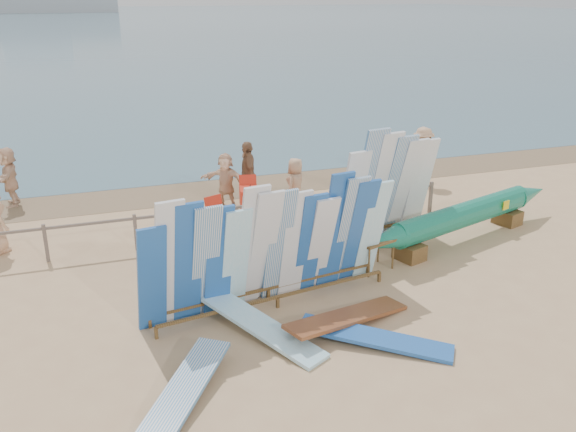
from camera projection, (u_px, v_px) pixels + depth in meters
name	position (u px, v px, depth m)	size (l,w,h in m)	color
ground	(252.00, 292.00, 12.54)	(160.00, 160.00, 0.00)	tan
ocean	(84.00, 20.00, 126.07)	(320.00, 240.00, 0.02)	#426476
wet_sand_strip	(189.00, 190.00, 18.92)	(40.00, 2.60, 0.01)	#7D6346
fence	(218.00, 216.00, 14.98)	(12.08, 0.08, 0.90)	#6D5D52
main_surfboard_rack	(272.00, 249.00, 11.70)	(5.23, 1.41, 2.60)	brown
side_surfboard_rack	(387.00, 190.00, 14.64)	(2.64, 1.11, 2.95)	brown
outrigger_canoe	(464.00, 216.00, 14.93)	(6.78, 2.71, 0.99)	brown
vendor_table	(374.00, 253.00, 13.44)	(1.04, 0.87, 1.18)	brown
flat_board_e	(181.00, 405.00, 9.12)	(0.56, 2.70, 0.07)	silver
flat_board_c	(347.00, 326.00, 11.29)	(0.56, 2.70, 0.07)	brown
flat_board_d	(375.00, 344.00, 10.70)	(0.56, 2.70, 0.07)	#2259AE
flat_board_a	(262.00, 336.00, 10.96)	(0.56, 2.70, 0.07)	#96D9F0
beach_chair_left	(274.00, 217.00, 16.05)	(0.67, 0.68, 0.81)	red
beach_chair_right	(218.00, 218.00, 15.95)	(0.66, 0.67, 0.80)	red
stroller	(249.00, 202.00, 16.50)	(0.72, 0.91, 1.13)	red
beachgoer_6	(295.00, 185.00, 16.83)	(0.76, 0.36, 1.55)	tan
beachgoer_4	(248.00, 174.00, 17.29)	(1.10, 0.48, 1.89)	#8C6042
beachgoer_11	(9.00, 177.00, 17.36)	(1.58, 0.51, 1.71)	beige
beachgoer_5	(226.00, 180.00, 17.29)	(1.45, 0.47, 1.56)	beige
beachgoer_10	(378.00, 171.00, 17.68)	(1.06, 0.46, 1.81)	#8C6042
beachgoer_extra_0	(422.00, 156.00, 19.30)	(1.18, 0.49, 1.83)	tan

